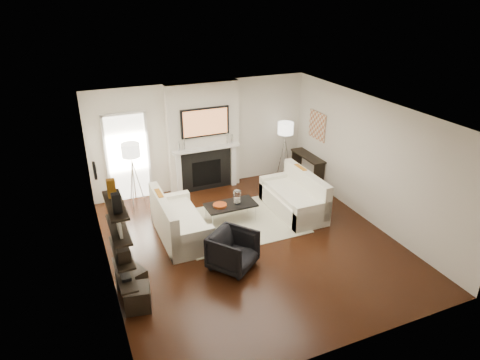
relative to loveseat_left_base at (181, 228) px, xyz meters
name	(u,v)px	position (x,y,z in m)	size (l,w,h in m)	color
room_envelope	(252,182)	(1.23, -0.79, 1.14)	(6.00, 6.00, 6.00)	black
chimney_breast	(204,137)	(1.23, 2.08, 1.14)	(1.80, 0.25, 2.70)	silver
fireplace_surround	(207,170)	(1.23, 1.95, 0.31)	(1.30, 0.02, 1.04)	black
firebox	(207,173)	(1.23, 1.94, 0.24)	(0.75, 0.02, 0.65)	black
mantel_pilaster_l	(179,174)	(0.51, 1.92, 0.34)	(0.12, 0.08, 1.10)	white
mantel_pilaster_r	(233,165)	(1.95, 1.92, 0.34)	(0.12, 0.08, 1.10)	white
mantel_shelf	(206,149)	(1.23, 1.90, 0.91)	(1.70, 0.18, 0.07)	white
tv_body	(205,122)	(1.23, 1.92, 1.57)	(1.20, 0.06, 0.70)	black
tv_screen	(206,123)	(1.23, 1.89, 1.57)	(1.10, 0.01, 0.62)	#BF723F
candlestick_l_tall	(184,144)	(0.68, 1.91, 1.09)	(0.04, 0.04, 0.30)	silver
candlestick_l_short	(179,146)	(0.55, 1.91, 1.06)	(0.04, 0.04, 0.24)	silver
candlestick_r_tall	(227,138)	(1.78, 1.91, 1.09)	(0.04, 0.04, 0.30)	silver
candlestick_r_short	(232,139)	(1.91, 1.91, 1.06)	(0.04, 0.04, 0.24)	silver
hallway_panel	(128,158)	(-0.62, 2.19, 0.84)	(0.90, 0.02, 2.10)	white
door_trim_l	(107,161)	(-1.10, 2.17, 0.84)	(0.06, 0.06, 2.16)	white
door_trim_r	(148,155)	(-0.14, 2.17, 0.84)	(0.06, 0.06, 2.16)	white
door_trim_top	(123,114)	(-0.62, 2.17, 1.92)	(1.02, 0.06, 0.06)	white
rug	(239,222)	(1.32, 0.06, -0.20)	(2.60, 2.00, 0.01)	beige
loveseat_left_base	(181,228)	(0.00, 0.00, 0.00)	(0.85, 1.80, 0.42)	white
loveseat_left_back	(164,217)	(-0.33, 0.00, 0.32)	(0.18, 1.80, 0.80)	white
loveseat_left_arm_n	(193,244)	(0.00, -0.81, 0.09)	(0.85, 0.18, 0.60)	white
loveseat_left_arm_s	(171,207)	(0.00, 0.81, 0.09)	(0.85, 0.18, 0.60)	white
loveseat_left_cushion	(183,216)	(0.05, 0.00, 0.26)	(0.63, 1.44, 0.10)	white
pillow_left_orange	(160,202)	(-0.33, 0.30, 0.52)	(0.10, 0.42, 0.42)	#B16B15
pillow_left_charcoal	(167,216)	(-0.33, -0.30, 0.51)	(0.10, 0.40, 0.40)	black
loveseat_right_base	(293,203)	(2.65, 0.04, 0.00)	(0.85, 1.80, 0.42)	white
loveseat_right_back	(306,188)	(2.98, 0.04, 0.32)	(0.18, 1.80, 0.80)	white
loveseat_right_arm_n	(312,216)	(2.65, -0.77, 0.09)	(0.85, 0.18, 0.60)	white
loveseat_right_arm_s	(276,186)	(2.65, 0.85, 0.09)	(0.85, 0.18, 0.60)	white
loveseat_right_cushion	(291,194)	(2.60, 0.04, 0.26)	(0.63, 1.44, 0.10)	white
pillow_right_orange	(300,175)	(2.98, 0.34, 0.52)	(0.10, 0.42, 0.42)	#B16B15
pillow_right_charcoal	(314,186)	(2.98, -0.26, 0.51)	(0.10, 0.40, 0.40)	black
coffee_table	(231,205)	(1.18, 0.20, 0.19)	(1.10, 0.55, 0.04)	black
coffee_leg_nw	(213,223)	(0.68, -0.02, -0.02)	(0.02, 0.02, 0.38)	silver
coffee_leg_ne	(256,214)	(1.68, -0.02, -0.02)	(0.02, 0.02, 0.38)	silver
coffee_leg_sw	(206,213)	(0.68, 0.42, -0.02)	(0.02, 0.02, 0.38)	silver
coffee_leg_se	(247,205)	(1.68, 0.42, -0.02)	(0.02, 0.02, 0.38)	silver
hurricane_glass	(237,197)	(1.33, 0.20, 0.35)	(0.17, 0.17, 0.30)	white
hurricane_candle	(237,200)	(1.33, 0.20, 0.29)	(0.09, 0.09, 0.13)	white
copper_bowl	(220,205)	(0.93, 0.20, 0.24)	(0.30, 0.30, 0.05)	#BF511F
armchair	(233,249)	(0.59, -1.38, 0.18)	(0.75, 0.70, 0.77)	black
lamp_left_post	(135,185)	(-0.62, 1.60, 0.39)	(0.02, 0.02, 1.20)	silver
lamp_left_shade	(131,150)	(-0.62, 1.60, 1.24)	(0.40, 0.40, 0.30)	white
lamp_left_leg_a	(139,184)	(-0.51, 1.60, 0.39)	(0.02, 0.02, 1.25)	silver
lamp_left_leg_b	(131,184)	(-0.67, 1.70, 0.39)	(0.02, 0.02, 1.25)	silver
lamp_left_leg_c	(133,187)	(-0.67, 1.51, 0.39)	(0.02, 0.02, 1.25)	silver
lamp_right_post	(284,159)	(3.28, 1.66, 0.39)	(0.02, 0.02, 1.20)	silver
lamp_right_shade	(286,128)	(3.28, 1.66, 1.24)	(0.40, 0.40, 0.30)	white
lamp_right_leg_a	(288,159)	(3.39, 1.66, 0.39)	(0.02, 0.02, 1.25)	silver
lamp_right_leg_b	(281,158)	(3.23, 1.75, 0.39)	(0.02, 0.02, 1.25)	silver
lamp_right_leg_c	(284,161)	(3.23, 1.56, 0.39)	(0.02, 0.02, 1.25)	silver
console_top	(308,156)	(3.80, 1.34, 0.52)	(0.35, 1.20, 0.04)	black
console_leg_n	(319,177)	(3.80, 0.79, 0.14)	(0.30, 0.04, 0.71)	black
console_leg_s	(297,162)	(3.80, 1.89, 0.14)	(0.30, 0.04, 0.71)	black
wall_art	(317,126)	(3.96, 1.26, 1.34)	(0.03, 0.70, 0.70)	tan
shelf_bottom	(125,274)	(-1.39, -1.79, 0.49)	(0.25, 1.00, 0.04)	black
shelf_lower	(122,252)	(-1.39, -1.79, 0.89)	(0.25, 1.00, 0.04)	black
shelf_upper	(118,229)	(-1.39, -1.79, 1.29)	(0.25, 1.00, 0.04)	black
shelf_top	(115,205)	(-1.39, -1.79, 1.69)	(0.25, 1.00, 0.04)	black
decor_magfile_a	(117,203)	(-1.39, -2.06, 1.85)	(0.12, 0.10, 0.28)	black
decor_magfile_b	(111,188)	(-1.39, -1.56, 1.85)	(0.12, 0.10, 0.28)	#B16B15
decor_frame_a	(119,227)	(-1.39, -1.97, 1.42)	(0.04, 0.30, 0.22)	white
decor_frame_b	(115,214)	(-1.39, -1.51, 1.40)	(0.04, 0.22, 0.18)	black
decor_wine_rack	(123,253)	(-1.39, -2.02, 1.01)	(0.18, 0.25, 0.20)	black
decor_box_small	(119,241)	(-1.39, -1.58, 0.97)	(0.15, 0.12, 0.12)	black
decor_books	(126,277)	(-1.39, -1.93, 0.53)	(0.14, 0.20, 0.05)	black
decor_box_tall	(121,258)	(-1.39, -1.49, 0.60)	(0.10, 0.10, 0.18)	white
clock_rim	(95,171)	(-1.50, 0.11, 1.49)	(0.34, 0.34, 0.04)	black
clock_face	(96,170)	(-1.47, 0.11, 1.49)	(0.29, 0.29, 0.01)	white
ottoman_near	(132,280)	(-1.24, -1.32, -0.01)	(0.40, 0.40, 0.40)	black
ottoman_far	(138,298)	(-1.24, -1.81, -0.01)	(0.40, 0.40, 0.40)	black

